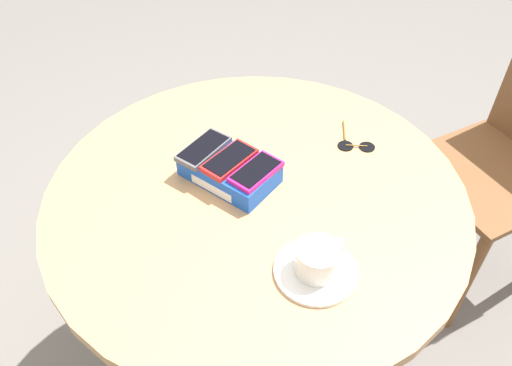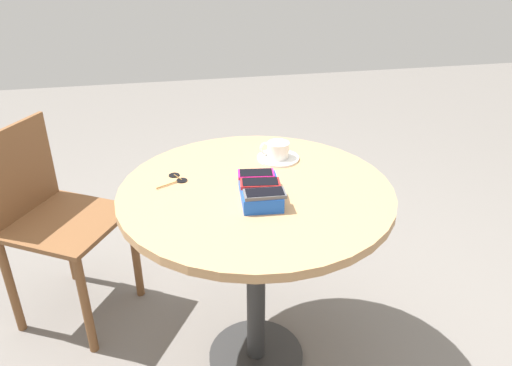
% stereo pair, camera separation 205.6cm
% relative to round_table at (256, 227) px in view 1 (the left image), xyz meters
% --- Properties ---
extents(ground_plane, '(8.00, 8.00, 0.00)m').
position_rel_round_table_xyz_m(ground_plane, '(0.00, 0.00, -0.65)').
color(ground_plane, slate).
extents(round_table, '(0.91, 0.91, 0.77)m').
position_rel_round_table_xyz_m(round_table, '(0.00, 0.00, 0.00)').
color(round_table, '#2D2D2D').
rests_on(round_table, ground_plane).
extents(phone_box, '(0.21, 0.14, 0.05)m').
position_rel_round_table_xyz_m(phone_box, '(-0.07, 0.00, 0.15)').
color(phone_box, blue).
rests_on(phone_box, round_table).
extents(phone_gray, '(0.07, 0.13, 0.01)m').
position_rel_round_table_xyz_m(phone_gray, '(-0.14, 0.00, 0.18)').
color(phone_gray, '#515156').
rests_on(phone_gray, phone_box).
extents(phone_red, '(0.08, 0.13, 0.01)m').
position_rel_round_table_xyz_m(phone_red, '(-0.07, 0.00, 0.18)').
color(phone_red, red).
rests_on(phone_red, phone_box).
extents(phone_magenta, '(0.08, 0.12, 0.01)m').
position_rel_round_table_xyz_m(phone_magenta, '(0.00, -0.00, 0.18)').
color(phone_magenta, '#D11975').
rests_on(phone_magenta, phone_box).
extents(saucer, '(0.16, 0.16, 0.01)m').
position_rel_round_table_xyz_m(saucer, '(0.21, -0.12, 0.13)').
color(saucer, silver).
rests_on(saucer, round_table).
extents(coffee_cup, '(0.08, 0.11, 0.06)m').
position_rel_round_table_xyz_m(coffee_cup, '(0.21, -0.12, 0.16)').
color(coffee_cup, silver).
rests_on(coffee_cup, saucer).
extents(sunglasses, '(0.11, 0.11, 0.01)m').
position_rel_round_table_xyz_m(sunglasses, '(0.12, 0.25, 0.13)').
color(sunglasses, black).
rests_on(sunglasses, round_table).
extents(chair_near_window, '(0.56, 0.56, 0.85)m').
position_rel_round_table_xyz_m(chair_near_window, '(0.44, 0.76, -0.18)').
color(chair_near_window, brown).
rests_on(chair_near_window, ground_plane).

